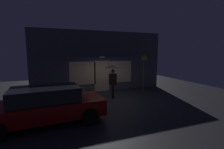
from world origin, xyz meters
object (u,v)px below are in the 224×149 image
object	(u,v)px
person_with_umbrella	(113,72)
sidewalk_bollard	(83,91)
parked_car	(46,105)
street_sign_post	(144,70)
sidewalk_bollard_2	(68,92)

from	to	relation	value
person_with_umbrella	sidewalk_bollard	distance (m)	2.52
parked_car	person_with_umbrella	bearing A→B (deg)	29.21
street_sign_post	sidewalk_bollard_2	bearing A→B (deg)	176.93
person_with_umbrella	parked_car	xyz separation A→B (m)	(-3.64, -2.43, -0.87)
parked_car	sidewalk_bollard	bearing A→B (deg)	57.24
person_with_umbrella	sidewalk_bollard_2	world-z (taller)	person_with_umbrella
sidewalk_bollard_2	person_with_umbrella	bearing A→B (deg)	-27.02
parked_car	sidewalk_bollard_2	xyz separation A→B (m)	(1.09, 3.73, -0.42)
sidewalk_bollard_2	street_sign_post	bearing A→B (deg)	-3.07
person_with_umbrella	sidewalk_bollard_2	xyz separation A→B (m)	(-2.55, 1.30, -1.29)
sidewalk_bollard	street_sign_post	bearing A→B (deg)	-5.22
person_with_umbrella	sidewalk_bollard	bearing A→B (deg)	-19.12
parked_car	sidewalk_bollard_2	world-z (taller)	parked_car
person_with_umbrella	sidewalk_bollard	world-z (taller)	person_with_umbrella
person_with_umbrella	sidewalk_bollard	size ratio (longest dim) A/B	4.40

